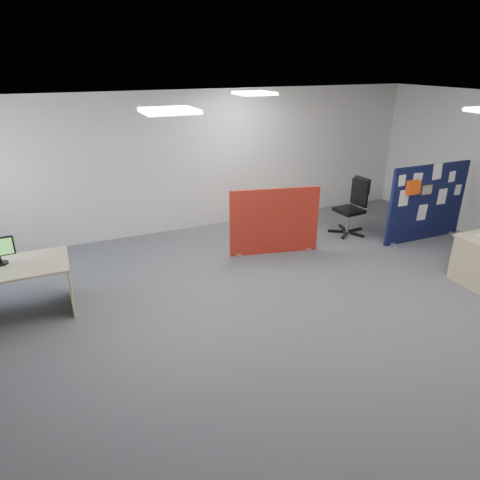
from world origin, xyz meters
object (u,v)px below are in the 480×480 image
object	(u,v)px
office_chair	(354,203)
red_divider	(274,222)
navy_divider	(426,202)
second_desk	(1,279)

from	to	relation	value
office_chair	red_divider	bearing A→B (deg)	-177.55
navy_divider	office_chair	distance (m)	1.31
red_divider	office_chair	xyz separation A→B (m)	(1.88, 0.25, 0.04)
navy_divider	red_divider	distance (m)	2.96
navy_divider	office_chair	world-z (taller)	navy_divider
second_desk	office_chair	bearing A→B (deg)	5.99
navy_divider	second_desk	world-z (taller)	navy_divider
navy_divider	red_divider	world-z (taller)	navy_divider
red_divider	second_desk	xyz separation A→B (m)	(-4.24, -0.40, -0.03)
red_divider	second_desk	bearing A→B (deg)	-162.66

